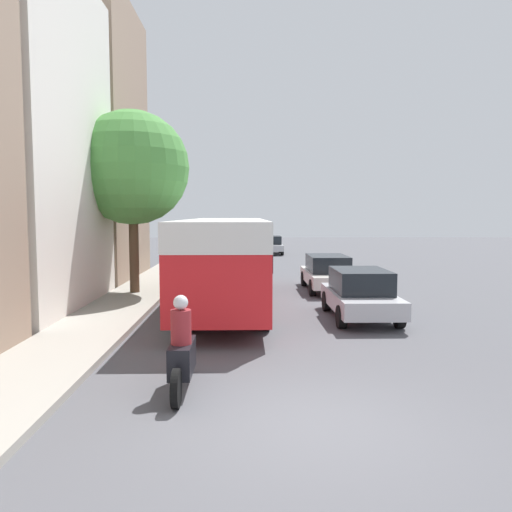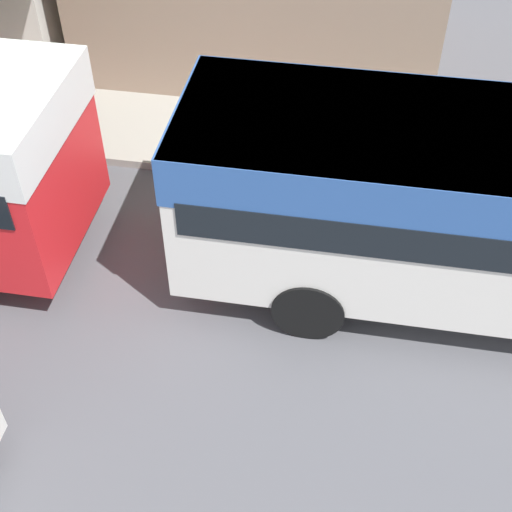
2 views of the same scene
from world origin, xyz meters
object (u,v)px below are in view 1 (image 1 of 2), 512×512
(bus_following, at_px, (229,236))
(motorcycle_behind_lead, at_px, (182,353))
(car_far_curb, at_px, (271,245))
(pedestrian_near_curb, at_px, (173,248))
(car_distant, at_px, (360,293))
(car_crossing, at_px, (327,272))
(bus_lead, at_px, (226,250))

(bus_following, height_order, motorcycle_behind_lead, bus_following)
(car_far_curb, relative_size, pedestrian_near_curb, 2.45)
(motorcycle_behind_lead, xyz_separation_m, car_far_curb, (3.16, 30.52, 0.06))
(pedestrian_near_curb, bearing_deg, car_distant, -65.03)
(motorcycle_behind_lead, height_order, car_crossing, motorcycle_behind_lead)
(bus_lead, relative_size, motorcycle_behind_lead, 4.99)
(bus_lead, xyz_separation_m, bus_following, (-0.29, 12.17, -0.08))
(car_crossing, bearing_deg, bus_following, 116.52)
(motorcycle_behind_lead, xyz_separation_m, car_crossing, (4.50, 11.59, 0.07))
(car_distant, bearing_deg, bus_lead, -26.48)
(motorcycle_behind_lead, bearing_deg, bus_lead, 86.69)
(car_crossing, distance_m, car_far_curb, 18.98)
(bus_following, xyz_separation_m, car_distant, (4.38, -14.21, -1.08))
(bus_lead, bearing_deg, car_crossing, 41.03)
(bus_lead, relative_size, bus_following, 1.11)
(car_crossing, relative_size, car_distant, 1.09)
(bus_following, height_order, car_far_curb, bus_following)
(car_far_curb, bearing_deg, motorcycle_behind_lead, -95.91)
(bus_following, distance_m, pedestrian_near_curb, 4.96)
(motorcycle_behind_lead, relative_size, pedestrian_near_curb, 1.38)
(car_crossing, distance_m, car_distant, 5.55)
(car_far_curb, distance_m, car_distant, 24.52)
(motorcycle_behind_lead, xyz_separation_m, car_distant, (4.56, 6.04, 0.09))
(car_far_curb, distance_m, pedestrian_near_curb, 9.76)
(car_crossing, bearing_deg, car_distant, -89.37)
(bus_lead, height_order, motorcycle_behind_lead, bus_lead)
(motorcycle_behind_lead, bearing_deg, bus_following, 89.49)
(motorcycle_behind_lead, relative_size, car_far_curb, 0.56)
(car_crossing, height_order, car_far_curb, car_crossing)
(car_crossing, xyz_separation_m, car_far_curb, (-1.34, 18.93, -0.01))
(motorcycle_behind_lead, relative_size, car_crossing, 0.51)
(bus_following, relative_size, car_distant, 2.53)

